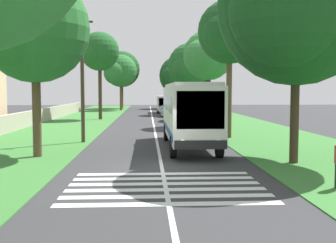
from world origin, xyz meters
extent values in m
plane|color=#333335|center=(0.00, 0.00, 0.00)|extent=(160.00, 160.00, 0.00)
cube|color=#387533|center=(15.00, 8.20, 0.02)|extent=(120.00, 8.00, 0.04)
cube|color=#387533|center=(15.00, -8.20, 0.02)|extent=(120.00, 8.00, 0.04)
cube|color=silver|center=(15.00, 0.00, 0.00)|extent=(110.00, 0.16, 0.01)
cube|color=silver|center=(6.62, -1.80, 2.10)|extent=(11.00, 2.50, 2.90)
cube|color=slate|center=(6.92, -1.80, 2.62)|extent=(9.68, 2.54, 0.85)
cube|color=slate|center=(1.16, -1.80, 2.45)|extent=(0.08, 2.20, 1.74)
cube|color=#1E4C9E|center=(6.62, -1.80, 1.10)|extent=(10.78, 2.53, 0.36)
cube|color=silver|center=(6.62, -1.80, 3.64)|extent=(10.56, 2.30, 0.18)
cube|color=black|center=(1.04, -1.80, 0.87)|extent=(0.16, 2.40, 0.40)
sphere|color=#F2EDCC|center=(1.10, -1.00, 1.00)|extent=(0.24, 0.24, 0.24)
sphere|color=#F2EDCC|center=(1.10, -2.60, 1.00)|extent=(0.24, 0.24, 0.24)
cylinder|color=black|center=(2.72, -0.65, 0.55)|extent=(1.10, 0.32, 1.10)
cylinder|color=black|center=(10.12, -0.65, 0.55)|extent=(1.10, 0.32, 1.10)
cylinder|color=black|center=(2.72, -2.95, 0.55)|extent=(1.10, 0.32, 1.10)
cylinder|color=black|center=(10.12, -2.95, 0.55)|extent=(1.10, 0.32, 1.10)
cube|color=silver|center=(-5.67, 0.00, 0.00)|extent=(0.45, 6.80, 0.01)
cube|color=silver|center=(-4.77, 0.00, 0.00)|extent=(0.45, 6.80, 0.01)
cube|color=silver|center=(-3.87, 0.00, 0.00)|extent=(0.45, 6.80, 0.01)
cube|color=silver|center=(-2.97, 0.00, 0.00)|extent=(0.45, 6.80, 0.01)
cube|color=silver|center=(-2.07, 0.00, 0.00)|extent=(0.45, 6.80, 0.01)
cube|color=silver|center=(-1.17, 0.00, 0.00)|extent=(0.45, 6.80, 0.01)
cube|color=gray|center=(27.52, -2.10, 0.53)|extent=(4.30, 1.75, 0.70)
cube|color=slate|center=(27.42, -2.10, 1.15)|extent=(2.00, 1.61, 0.55)
cylinder|color=black|center=(26.17, -1.32, 0.32)|extent=(0.64, 0.22, 0.64)
cylinder|color=black|center=(28.87, -1.32, 0.32)|extent=(0.64, 0.22, 0.64)
cylinder|color=black|center=(26.17, -2.88, 0.32)|extent=(0.64, 0.22, 0.64)
cylinder|color=black|center=(28.87, -2.88, 0.32)|extent=(0.64, 0.22, 0.64)
cube|color=gray|center=(35.77, -1.97, 0.53)|extent=(4.30, 1.75, 0.70)
cube|color=slate|center=(35.67, -1.97, 1.15)|extent=(2.00, 1.61, 0.55)
cylinder|color=black|center=(34.42, -1.19, 0.32)|extent=(0.64, 0.22, 0.64)
cylinder|color=black|center=(37.12, -1.19, 0.32)|extent=(0.64, 0.22, 0.64)
cylinder|color=black|center=(34.42, -2.75, 0.32)|extent=(0.64, 0.22, 0.64)
cylinder|color=black|center=(37.12, -2.75, 0.32)|extent=(0.64, 0.22, 0.64)
cube|color=silver|center=(44.61, -1.92, 1.48)|extent=(6.00, 2.10, 2.10)
cube|color=slate|center=(44.81, -1.92, 1.86)|extent=(5.04, 2.13, 0.70)
cube|color=slate|center=(41.64, -1.92, 1.69)|extent=(0.06, 1.76, 1.18)
cylinder|color=black|center=(42.71, -0.97, 0.38)|extent=(0.76, 0.24, 0.76)
cylinder|color=black|center=(46.51, -0.97, 0.38)|extent=(0.76, 0.24, 0.76)
cylinder|color=black|center=(42.71, -2.87, 0.38)|extent=(0.76, 0.24, 0.76)
cylinder|color=black|center=(46.51, -2.87, 0.38)|extent=(0.76, 0.24, 0.76)
cylinder|color=#3D2D1E|center=(30.56, 6.00, 3.31)|extent=(0.41, 0.41, 6.53)
sphere|color=#1E5623|center=(30.56, 6.00, 7.79)|extent=(4.44, 4.44, 4.44)
sphere|color=#1E5623|center=(31.89, 6.00, 7.46)|extent=(3.30, 3.30, 3.30)
sphere|color=#1E5623|center=(29.45, 6.67, 7.46)|extent=(2.44, 2.44, 2.44)
cylinder|color=brown|center=(60.11, 5.27, 2.75)|extent=(0.44, 0.44, 5.42)
sphere|color=#19471E|center=(60.11, 5.27, 7.28)|extent=(6.62, 6.62, 6.62)
sphere|color=#19471E|center=(62.10, 5.27, 6.79)|extent=(3.93, 3.93, 3.93)
sphere|color=#19471E|center=(58.46, 6.26, 6.79)|extent=(4.34, 4.34, 4.34)
cylinder|color=brown|center=(3.33, 6.11, 2.47)|extent=(0.43, 0.43, 4.87)
sphere|color=#286B2D|center=(3.33, 6.11, 6.39)|extent=(5.38, 5.38, 5.38)
sphere|color=#286B2D|center=(4.94, 6.11, 5.98)|extent=(3.43, 3.43, 3.43)
sphere|color=#286B2D|center=(1.99, 6.92, 5.98)|extent=(3.30, 3.30, 3.30)
cylinder|color=brown|center=(52.77, 5.01, 2.60)|extent=(0.41, 0.41, 5.11)
sphere|color=#286B2D|center=(52.77, 5.01, 6.64)|extent=(5.39, 5.39, 5.39)
sphere|color=#286B2D|center=(54.38, 5.01, 6.23)|extent=(3.57, 3.57, 3.57)
sphere|color=#286B2D|center=(51.42, 5.82, 6.23)|extent=(3.82, 3.82, 3.82)
cylinder|color=brown|center=(11.15, -5.07, 3.10)|extent=(0.39, 0.39, 6.13)
sphere|color=#19471E|center=(11.15, -5.07, 7.38)|extent=(4.41, 4.41, 4.41)
sphere|color=#19471E|center=(12.47, -5.07, 7.05)|extent=(3.22, 3.22, 3.22)
sphere|color=#19471E|center=(10.04, -4.40, 7.05)|extent=(2.75, 2.75, 2.75)
cylinder|color=#3D2D1E|center=(21.04, -5.04, 2.68)|extent=(0.50, 0.50, 5.29)
sphere|color=#337A38|center=(21.04, -5.04, 6.60)|extent=(4.65, 4.65, 4.65)
sphere|color=#337A38|center=(22.43, -5.04, 6.25)|extent=(3.05, 3.05, 3.05)
sphere|color=#337A38|center=(19.88, -4.34, 6.25)|extent=(3.40, 3.40, 3.40)
cylinder|color=#3D2D1E|center=(0.91, -6.06, 2.60)|extent=(0.40, 0.40, 5.11)
sphere|color=#19471E|center=(0.91, -6.06, 7.12)|extent=(7.15, 7.15, 7.15)
sphere|color=#19471E|center=(3.05, -6.06, 6.58)|extent=(5.17, 5.17, 5.17)
sphere|color=#19471E|center=(-0.88, -4.99, 6.58)|extent=(4.67, 4.67, 4.67)
cylinder|color=brown|center=(40.66, -5.54, 2.50)|extent=(0.59, 0.59, 4.93)
sphere|color=#1E5623|center=(40.66, -5.54, 6.76)|extent=(6.51, 6.51, 6.51)
sphere|color=#1E5623|center=(42.61, -5.54, 6.27)|extent=(4.11, 4.11, 4.11)
sphere|color=#1E5623|center=(39.03, -4.56, 6.27)|extent=(3.67, 3.67, 3.67)
cylinder|color=brown|center=(60.06, -5.37, 2.05)|extent=(0.47, 0.47, 4.03)
sphere|color=#19471E|center=(60.06, -5.37, 6.12)|extent=(7.45, 7.45, 7.45)
sphere|color=#19471E|center=(62.30, -5.37, 5.56)|extent=(4.57, 4.57, 4.57)
sphere|color=#19471E|center=(58.20, -4.25, 5.56)|extent=(4.87, 4.87, 4.87)
cylinder|color=#473828|center=(9.10, 4.72, 4.14)|extent=(0.24, 0.24, 8.21)
cube|color=#3D3326|center=(9.10, 4.72, 7.65)|extent=(0.12, 1.40, 0.12)
cube|color=#B2A893|center=(20.00, 11.60, 0.74)|extent=(70.00, 0.40, 1.40)
camera|label=1|loc=(-17.70, 0.62, 3.33)|focal=44.69mm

